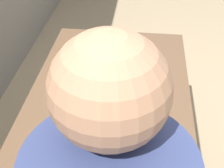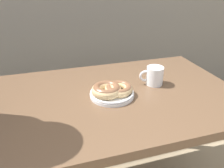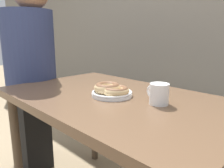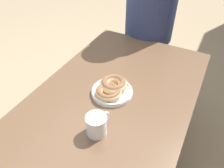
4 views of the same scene
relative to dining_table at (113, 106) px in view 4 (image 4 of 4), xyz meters
The scene contains 5 objects.
ground_plane 0.65m from the dining_table, 90.00° to the right, with size 14.00×14.00×0.00m, color #937F60.
dining_table is the anchor object (origin of this frame).
donut_plate 0.11m from the dining_table, 119.39° to the right, with size 0.24×0.20×0.06m.
coffee_mug 0.26m from the dining_table, 10.32° to the left, with size 0.12×0.08×0.09m.
person_figure 0.76m from the dining_table, behind, with size 0.40×0.34×1.38m.
Camera 4 is at (0.69, 0.49, 1.44)m, focal length 35.00 mm.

